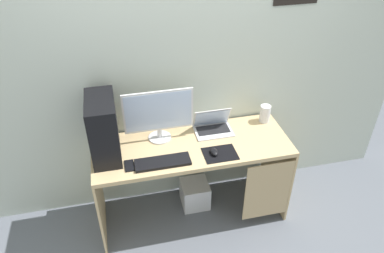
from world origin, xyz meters
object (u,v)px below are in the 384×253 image
(monitor, at_px, (159,114))
(mouse_left, at_px, (214,152))
(keyboard, at_px, (163,162))
(laptop, at_px, (213,126))
(cell_phone, at_px, (129,166))
(speaker, at_px, (265,114))
(pc_tower, at_px, (103,128))
(subwoofer, at_px, (195,194))

(monitor, height_order, mouse_left, monitor)
(monitor, xyz_separation_m, keyboard, (-0.03, -0.31, -0.23))
(laptop, relative_size, cell_phone, 2.41)
(speaker, bearing_deg, mouse_left, -148.22)
(speaker, distance_m, mouse_left, 0.65)
(speaker, distance_m, cell_phone, 1.26)
(monitor, xyz_separation_m, mouse_left, (0.38, -0.29, -0.22))
(pc_tower, distance_m, keyboard, 0.51)
(cell_phone, bearing_deg, subwoofer, 22.87)
(laptop, xyz_separation_m, subwoofer, (-0.17, -0.07, -0.69))
(keyboard, height_order, cell_phone, keyboard)
(pc_tower, xyz_separation_m, monitor, (0.43, 0.11, -0.01))
(pc_tower, bearing_deg, monitor, 14.02)
(speaker, xyz_separation_m, subwoofer, (-0.65, -0.10, -0.73))
(speaker, relative_size, subwoofer, 0.62)
(pc_tower, xyz_separation_m, speaker, (1.36, 0.16, -0.17))
(monitor, bearing_deg, pc_tower, -165.98)
(speaker, bearing_deg, monitor, -177.01)
(keyboard, height_order, subwoofer, keyboard)
(speaker, bearing_deg, subwoofer, -171.01)
(mouse_left, bearing_deg, cell_phone, 179.65)
(mouse_left, bearing_deg, keyboard, -177.19)
(mouse_left, height_order, subwoofer, mouse_left)
(keyboard, relative_size, cell_phone, 3.23)
(pc_tower, height_order, subwoofer, pc_tower)
(monitor, xyz_separation_m, laptop, (0.45, 0.01, -0.20))
(speaker, xyz_separation_m, keyboard, (-0.96, -0.36, -0.06))
(speaker, bearing_deg, cell_phone, -164.32)
(pc_tower, height_order, mouse_left, pc_tower)
(monitor, height_order, cell_phone, monitor)
(laptop, height_order, keyboard, laptop)
(pc_tower, xyz_separation_m, mouse_left, (0.81, -0.19, -0.22))
(speaker, height_order, mouse_left, speaker)
(monitor, distance_m, keyboard, 0.39)
(pc_tower, xyz_separation_m, cell_phone, (0.15, -0.18, -0.24))
(laptop, xyz_separation_m, mouse_left, (-0.07, -0.31, -0.02))
(keyboard, bearing_deg, speaker, 20.70)
(laptop, height_order, mouse_left, laptop)
(speaker, distance_m, keyboard, 1.03)
(laptop, height_order, speaker, laptop)
(subwoofer, bearing_deg, cell_phone, -157.13)
(cell_phone, height_order, subwoofer, cell_phone)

